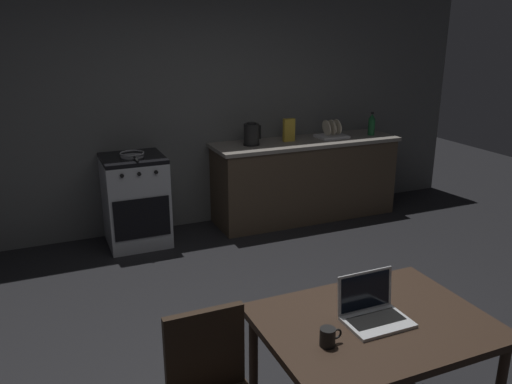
{
  "coord_description": "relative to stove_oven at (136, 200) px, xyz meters",
  "views": [
    {
      "loc": [
        -1.46,
        -2.72,
        2.13
      ],
      "look_at": [
        0.07,
        0.82,
        0.9
      ],
      "focal_mm": 36.36,
      "sensor_mm": 36.0,
      "label": 1
    }
  ],
  "objects": [
    {
      "name": "ground_plane",
      "position": [
        0.61,
        -2.32,
        -0.46
      ],
      "size": [
        12.0,
        12.0,
        0.0
      ],
      "primitive_type": "plane",
      "color": "black"
    },
    {
      "name": "back_wall",
      "position": [
        0.91,
        0.35,
        0.92
      ],
      "size": [
        6.4,
        0.1,
        2.76
      ],
      "primitive_type": "cube",
      "color": "#5D5F5E",
      "rests_on": "ground_plane"
    },
    {
      "name": "kitchen_counter",
      "position": [
        1.94,
        0.0,
        0.0
      ],
      "size": [
        2.16,
        0.64,
        0.91
      ],
      "color": "#4C3D2D",
      "rests_on": "ground_plane"
    },
    {
      "name": "stove_oven",
      "position": [
        0.0,
        0.0,
        0.0
      ],
      "size": [
        0.6,
        0.62,
        0.91
      ],
      "color": "#B7BABF",
      "rests_on": "ground_plane"
    },
    {
      "name": "dining_table",
      "position": [
        0.6,
        -3.19,
        0.2
      ],
      "size": [
        1.14,
        0.84,
        0.73
      ],
      "color": "#332319",
      "rests_on": "ground_plane"
    },
    {
      "name": "laptop",
      "position": [
        0.6,
        -3.18,
        0.32
      ],
      "size": [
        0.32,
        0.24,
        0.23
      ],
      "rotation": [
        0.0,
        0.0,
        0.15
      ],
      "color": "silver",
      "rests_on": "dining_table"
    },
    {
      "name": "electric_kettle",
      "position": [
        1.28,
        0.0,
        0.58
      ],
      "size": [
        0.19,
        0.17,
        0.25
      ],
      "color": "black",
      "rests_on": "kitchen_counter"
    },
    {
      "name": "bottle",
      "position": [
        2.79,
        -0.05,
        0.58
      ],
      "size": [
        0.08,
        0.08,
        0.27
      ],
      "color": "#19592D",
      "rests_on": "kitchen_counter"
    },
    {
      "name": "frying_pan",
      "position": [
        -0.0,
        -0.03,
        0.48
      ],
      "size": [
        0.24,
        0.41,
        0.05
      ],
      "color": "gray",
      "rests_on": "stove_oven"
    },
    {
      "name": "coffee_mug",
      "position": [
        0.28,
        -3.28,
        0.32
      ],
      "size": [
        0.11,
        0.07,
        0.09
      ],
      "color": "black",
      "rests_on": "dining_table"
    },
    {
      "name": "cereal_box",
      "position": [
        1.74,
        0.02,
        0.58
      ],
      "size": [
        0.13,
        0.05,
        0.25
      ],
      "color": "gold",
      "rests_on": "kitchen_counter"
    },
    {
      "name": "dish_rack",
      "position": [
        2.28,
        0.0,
        0.51
      ],
      "size": [
        0.34,
        0.26,
        0.21
      ],
      "color": "silver",
      "rests_on": "kitchen_counter"
    }
  ]
}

